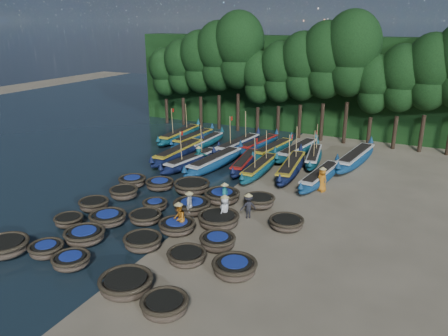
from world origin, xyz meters
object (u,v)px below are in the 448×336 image
at_px(long_boat_4, 215,162).
at_px(long_boat_13, 258,144).
at_px(coracle_3, 126,284).
at_px(coracle_13, 177,226).
at_px(coracle_19, 286,223).
at_px(coracle_15, 124,193).
at_px(coracle_17, 192,206).
at_px(fisherman_4, 190,205).
at_px(coracle_7, 143,242).
at_px(coracle_9, 235,268).
at_px(coracle_23, 222,196).
at_px(coracle_5, 69,220).
at_px(coracle_0, 6,247).
at_px(coracle_1, 46,249).
at_px(coracle_11, 108,218).
at_px(long_boat_16, 314,157).
at_px(fisherman_5, 199,156).
at_px(coracle_8, 187,256).
at_px(long_boat_12, 238,145).
at_px(coracle_21, 160,184).
at_px(long_boat_6, 260,168).
at_px(coracle_14, 218,242).
at_px(long_boat_10, 193,138).
at_px(long_boat_8, 320,176).
at_px(coracle_10, 94,204).
at_px(coracle_2, 71,261).
at_px(long_boat_7, 291,167).
at_px(coracle_20, 132,181).
at_px(coracle_12, 145,217).
at_px(long_boat_17, 356,158).
at_px(fisherman_3, 248,206).
at_px(long_boat_14, 273,149).
at_px(fisherman_2, 179,218).
at_px(long_boat_15, 298,150).
at_px(long_boat_11, 206,142).
at_px(coracle_16, 155,205).
at_px(fisherman_0, 225,209).
at_px(long_boat_9, 180,135).
at_px(fisherman_6, 322,179).
at_px(coracle_4, 165,305).
at_px(long_boat_5, 245,162).

bearing_deg(long_boat_4, long_boat_13, 87.14).
distance_m(coracle_3, coracle_13, 6.03).
bearing_deg(coracle_19, coracle_15, -177.53).
height_order(coracle_17, fisherman_4, fisherman_4).
xyz_separation_m(coracle_7, coracle_9, (5.45, -0.23, 0.02)).
bearing_deg(coracle_23, coracle_7, -97.65).
bearing_deg(coracle_5, coracle_0, -96.78).
xyz_separation_m(coracle_1, coracle_11, (0.38, 4.28, 0.02)).
height_order(long_boat_16, fisherman_5, long_boat_16).
bearing_deg(coracle_8, long_boat_12, 107.02).
bearing_deg(coracle_21, long_boat_6, 50.29).
height_order(coracle_14, long_boat_10, long_boat_10).
xyz_separation_m(coracle_8, fisherman_5, (-7.00, 13.80, 0.47)).
distance_m(coracle_1, coracle_8, 7.27).
bearing_deg(long_boat_8, coracle_10, -129.77).
xyz_separation_m(coracle_2, coracle_11, (-1.54, 4.52, 0.04)).
bearing_deg(long_boat_7, coracle_1, -118.73).
relative_size(coracle_19, long_boat_10, 0.30).
bearing_deg(coracle_20, coracle_12, -45.84).
distance_m(coracle_9, long_boat_17, 19.87).
distance_m(coracle_2, coracle_11, 4.78).
height_order(coracle_3, fisherman_3, fisherman_3).
distance_m(long_boat_14, long_boat_16, 3.88).
distance_m(long_boat_13, fisherman_3, 15.18).
xyz_separation_m(coracle_11, fisherman_2, (4.35, 0.97, 0.53)).
distance_m(long_boat_15, long_boat_17, 5.06).
height_order(long_boat_8, long_boat_12, long_boat_12).
bearing_deg(long_boat_8, long_boat_13, 145.88).
height_order(coracle_17, fisherman_2, fisherman_2).
distance_m(coracle_14, long_boat_15, 18.04).
relative_size(coracle_10, coracle_11, 0.84).
distance_m(long_boat_7, long_boat_11, 10.56).
bearing_deg(coracle_16, long_boat_17, 57.10).
distance_m(coracle_21, long_boat_7, 10.39).
xyz_separation_m(coracle_20, long_boat_10, (-1.96, 12.31, 0.07)).
distance_m(coracle_16, long_boat_11, 15.03).
relative_size(coracle_16, long_boat_7, 0.23).
distance_m(coracle_17, long_boat_8, 10.60).
relative_size(long_boat_11, long_boat_16, 1.00).
bearing_deg(coracle_17, coracle_5, -139.36).
bearing_deg(fisherman_0, long_boat_15, -173.75).
bearing_deg(long_boat_9, fisherman_6, -25.93).
xyz_separation_m(coracle_0, coracle_10, (0.25, 6.28, -0.04)).
bearing_deg(coracle_19, coracle_17, -175.40).
distance_m(coracle_14, long_boat_9, 22.65).
bearing_deg(fisherman_5, long_boat_10, 74.43).
distance_m(coracle_2, coracle_14, 7.37).
relative_size(fisherman_0, fisherman_2, 0.98).
distance_m(coracle_4, long_boat_15, 23.86).
xyz_separation_m(long_boat_5, long_boat_14, (0.78, 4.59, 0.01)).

